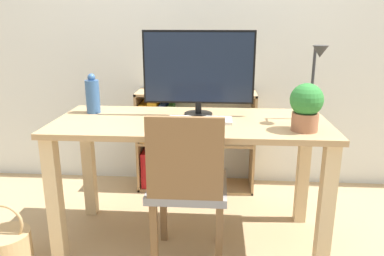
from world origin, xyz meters
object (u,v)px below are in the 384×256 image
Objects in this scene: monitor at (199,69)px; basket at (7,249)px; keyboard at (200,120)px; desk_lamp at (316,76)px; bookshelf at (175,142)px; vase at (93,95)px; potted_plant at (306,106)px; chair at (188,184)px.

basket is (-0.97, -0.45, -0.89)m from monitor.
basket is (-0.99, -0.32, -0.63)m from keyboard.
bookshelf is (-0.83, 0.71, -0.62)m from desk_lamp.
vase is 0.87m from bookshelf.
monitor is 0.62m from potted_plant.
chair is at bearing 5.85° from basket.
potted_plant reaches higher than keyboard.
basket is at bearing -162.04° from keyboard.
monitor reaches higher than vase.
vase is at bearing 53.59° from basket.
bookshelf is (-0.21, 0.62, -0.64)m from monitor.
basket is (-0.94, -0.10, -0.35)m from chair.
monitor is 2.63× the size of potted_plant.
vase reaches higher than keyboard.
potted_plant is 0.64× the size of basket.
desk_lamp is 1.85m from basket.
chair reaches higher than basket.
monitor is at bearing 96.86° from keyboard.
keyboard is 1.22m from basket.
desk_lamp reaches higher than bookshelf.
keyboard is (0.02, -0.13, -0.26)m from monitor.
bookshelf is (0.41, 0.60, -0.48)m from vase.
vase reaches higher than bookshelf.
monitor reaches higher than chair.
keyboard is at bearing 165.27° from potted_plant.
chair is (-0.57, -0.09, -0.40)m from potted_plant.
chair is (0.59, -0.38, -0.37)m from vase.
monitor is 1.68× the size of basket.
monitor is 0.63m from desk_lamp.
chair is at bearing -79.44° from bookshelf.
vase is at bearing 166.24° from keyboard.
desk_lamp is at bearing -5.17° from vase.
potted_plant is (0.52, -0.14, 0.12)m from keyboard.
monitor is 0.92m from bookshelf.
vase is at bearing 165.80° from potted_plant.
chair is 0.97× the size of bookshelf.
monitor reaches higher than bookshelf.
vase is 0.79m from chair.
bookshelf is 1.34m from basket.
monitor is at bearing -2.26° from vase.
desk_lamp is 1.72× the size of potted_plant.
monitor is 0.71× the size of bookshelf.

